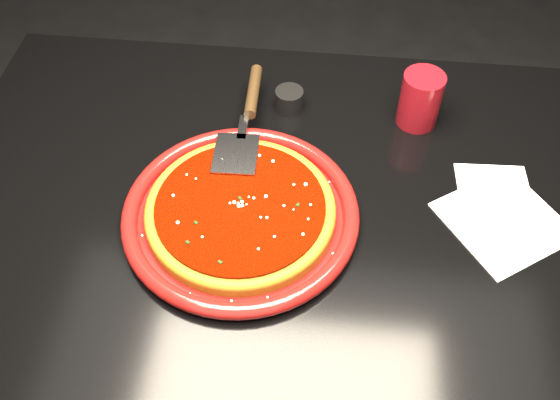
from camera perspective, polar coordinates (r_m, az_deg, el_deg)
The scene contains 13 objects.
floor at distance 1.68m, azimuth 0.60°, elevation -16.62°, with size 4.00×4.00×0.01m, color black.
table at distance 1.34m, azimuth 0.73°, elevation -10.32°, with size 1.20×0.80×0.75m, color black.
plate at distance 1.00m, azimuth -3.61°, elevation -1.26°, with size 0.38×0.38×0.03m, color maroon.
pizza_crust at distance 0.99m, azimuth -3.63°, elevation -1.10°, with size 0.30×0.30×0.02m, color brown.
pizza_crust_rim at distance 0.99m, azimuth -3.65°, elevation -0.83°, with size 0.30×0.30×0.02m, color brown.
pizza_sauce at distance 0.98m, azimuth -3.66°, elevation -0.63°, with size 0.27×0.27×0.01m, color #680D00.
parmesan_dusting at distance 0.98m, azimuth -3.68°, elevation -0.36°, with size 0.26×0.26×0.01m, color beige, non-canonical shape.
basil_flecks at distance 0.98m, azimuth -3.68°, elevation -0.40°, with size 0.24×0.24×0.00m, color black, non-canonical shape.
pizza_server at distance 1.10m, azimuth -3.10°, elevation 7.43°, with size 0.09×0.31×0.02m, color #B2B5BA, non-canonical shape.
cup at distance 1.15m, azimuth 12.70°, elevation 8.96°, with size 0.07×0.07×0.10m, color maroon.
napkin_a at distance 1.06m, azimuth 19.73°, elevation -1.79°, with size 0.17×0.17×0.00m, color white.
napkin_b at distance 1.10m, azimuth 19.03°, elevation 0.55°, with size 0.12×0.13×0.00m, color white.
ramekin at distance 1.17m, azimuth 0.85°, elevation 9.16°, with size 0.05×0.05×0.04m, color black.
Camera 1 is at (0.05, -0.65, 1.55)m, focal length 40.00 mm.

